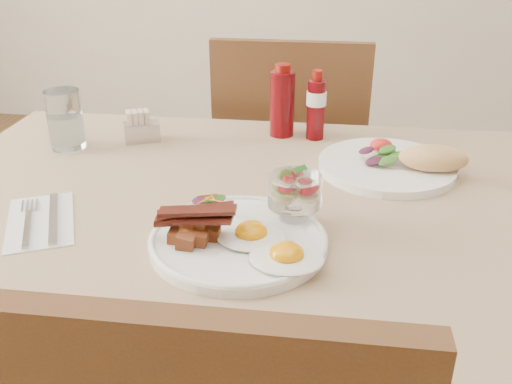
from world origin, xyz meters
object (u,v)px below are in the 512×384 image
Objects in this scene: chair_far at (291,169)px; sugar_caddy at (141,128)px; water_glass at (66,123)px; table at (265,244)px; second_plate at (398,163)px; hot_sauce_bottle at (316,106)px; fruit_cup at (295,191)px; main_plate at (238,241)px; ketchup_bottle at (282,103)px.

sugar_caddy is at bearing -128.60° from chair_far.
water_glass is (-0.47, -0.45, 0.28)m from chair_far.
table is 0.32m from second_plate.
sugar_caddy is (-0.39, -0.07, -0.05)m from hot_sauce_bottle.
sugar_caddy reaches higher than second_plate.
sugar_caddy is (-0.37, 0.35, -0.04)m from fruit_cup.
sugar_caddy is at bearing 124.81° from main_plate.
hot_sauce_bottle is (0.08, -0.01, -0.00)m from ketchup_bottle.
table is at bearing -24.16° from water_glass.
main_plate is 0.51m from sugar_caddy.
ketchup_bottle is at bearing -8.32° from sugar_caddy.
ketchup_bottle reaches higher than water_glass.
ketchup_bottle is (-0.00, -0.31, 0.31)m from chair_far.
sugar_caddy is 0.16m from water_glass.
chair_far is 5.57× the size of ketchup_bottle.
table is 0.39m from ketchup_bottle.
ketchup_bottle is at bearing 170.92° from hot_sauce_bottle.
second_plate is 3.31× the size of sugar_caddy.
sugar_caddy is at bearing 137.09° from fruit_cup.
ketchup_bottle is 1.87× the size of sugar_caddy.
sugar_caddy is (-0.31, -0.08, -0.05)m from ketchup_bottle.
table is at bearing 80.77° from main_plate.
fruit_cup is at bearing -127.38° from second_plate.
fruit_cup is 0.69× the size of water_glass.
water_glass is (-0.46, -0.14, -0.02)m from ketchup_bottle.
second_plate is at bearing 52.62° from fruit_cup.
ketchup_bottle is 1.29× the size of water_glass.
fruit_cup is 0.60m from water_glass.
second_plate is 0.57m from sugar_caddy.
water_glass is (-0.54, -0.13, -0.02)m from hot_sauce_bottle.
main_plate reaches higher than table.
hot_sauce_bottle is 1.78× the size of sugar_caddy.
hot_sauce_bottle is 1.23× the size of water_glass.
table is 14.86× the size of fruit_cup.
hot_sauce_bottle is at bearing 136.10° from second_plate.
second_plate is at bearing 34.52° from table.
table is 1.43× the size of chair_far.
fruit_cup is at bearing -65.92° from sugar_caddy.
hot_sauce_bottle is (-0.17, 0.17, 0.06)m from second_plate.
fruit_cup is 1.00× the size of sugar_caddy.
main_plate is at bearing -101.54° from hot_sauce_bottle.
table is at bearing -145.48° from second_plate.
chair_far reaches higher than table.
chair_far is 3.15× the size of second_plate.
water_glass is at bearing -166.65° from hot_sauce_bottle.
hot_sauce_bottle reaches higher than table.
table is at bearing -89.55° from ketchup_bottle.
chair_far is 0.45m from hot_sauce_bottle.
table is 4.51× the size of second_plate.
main_plate is 0.12m from fruit_cup.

